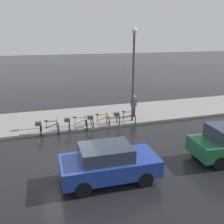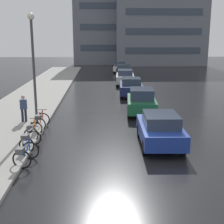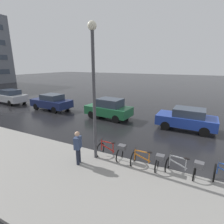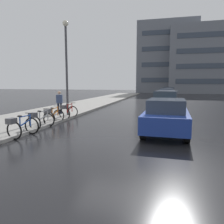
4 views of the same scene
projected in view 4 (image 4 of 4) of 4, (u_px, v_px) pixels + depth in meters
The scene contains 16 objects.
ground_plane at pixel (109, 139), 8.77m from camera, with size 140.00×140.00×0.00m, color black.
sidewalk_kerb at pixel (74, 107), 19.83m from camera, with size 4.80×60.00×0.14m, color gray.
bicycle_nearest at pixel (21, 126), 8.87m from camera, with size 0.86×1.37×0.95m.
bicycle_second at pixel (40, 119), 10.57m from camera, with size 0.80×1.43×0.94m.
bicycle_third at pixel (53, 115), 12.02m from camera, with size 0.71×1.39×0.93m.
bicycle_farthest at pixel (68, 111), 13.71m from camera, with size 0.79×1.42×0.98m.
car_blue at pixel (166, 116), 9.45m from camera, with size 1.96×3.99×1.54m.
car_green at pixel (166, 103), 15.36m from camera, with size 2.13×4.04×1.70m.
car_navy at pixel (166, 98), 21.63m from camera, with size 2.14×4.29×1.58m.
car_silver at pixel (166, 95), 27.92m from camera, with size 2.13×4.45×1.62m.
car_black at pixel (169, 93), 33.43m from camera, with size 2.27×4.27×1.66m.
car_white at pixel (168, 92), 39.59m from camera, with size 2.17×4.12×1.59m.
pedestrian at pixel (59, 102), 15.02m from camera, with size 0.45×0.34×1.69m.
streetlamp at pixel (66, 58), 14.06m from camera, with size 0.37×0.37×6.18m.
building_facade_main at pixel (167, 58), 54.53m from camera, with size 14.23×7.51×17.14m.
building_facade_side at pixel (204, 61), 51.01m from camera, with size 15.93×11.04×15.08m.
Camera 4 is at (2.20, -8.27, 2.19)m, focal length 35.00 mm.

